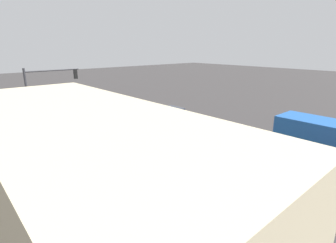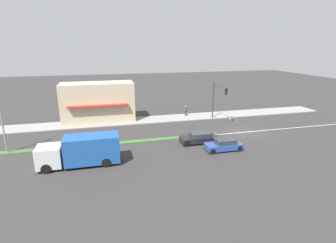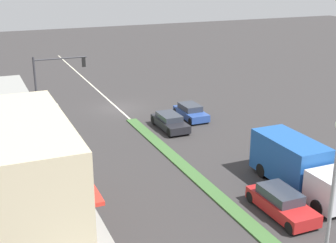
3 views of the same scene
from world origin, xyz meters
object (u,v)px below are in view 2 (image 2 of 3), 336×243
Objects in this scene: street_lamp at (0,110)px; coupe_blue at (224,145)px; pedestrian at (186,110)px; traffic_signal_main at (217,96)px; warning_aframe_sign at (231,118)px; hatchback_red at (62,150)px; sedan_dark at (199,138)px; delivery_truck at (82,151)px.

street_lamp is 23.80m from coupe_blue.
street_lamp is 4.58× the size of pedestrian.
traffic_signal_main is at bearing -20.48° from coupe_blue.
pedestrian is 1.92× the size of warning_aframe_sign.
sedan_dark is at bearing -90.00° from hatchback_red.
pedestrian reaches higher than hatchback_red.
delivery_truck is at bearing 116.74° from warning_aframe_sign.
street_lamp is at bearing 100.96° from warning_aframe_sign.
traffic_signal_main is 10.77m from sedan_dark.
warning_aframe_sign is at bearing -63.26° from delivery_truck.
warning_aframe_sign is 23.72m from delivery_truck.
delivery_truck is 1.88× the size of coupe_blue.
delivery_truck is 1.73× the size of sedan_dark.
traffic_signal_main is at bearing 78.10° from warning_aframe_sign.
traffic_signal_main reaches higher than sedan_dark.
delivery_truck reaches higher than sedan_dark.
traffic_signal_main is 0.76× the size of street_lamp.
coupe_blue is at bearing 149.24° from warning_aframe_sign.
hatchback_red is at bearing 90.00° from sedan_dark.
traffic_signal_main is at bearing -68.57° from hatchback_red.
pedestrian is at bearing 45.36° from traffic_signal_main.
coupe_blue is 0.89× the size of hatchback_red.
coupe_blue reaches higher than warning_aframe_sign.
sedan_dark is at bearing -77.82° from delivery_truck.
warning_aframe_sign is (5.66, -29.24, -4.35)m from street_lamp.
pedestrian is 0.21× the size of delivery_truck.
pedestrian is 14.83m from coupe_blue.
coupe_blue is 3.35m from sedan_dark.
pedestrian is at bearing -55.47° from hatchback_red.
delivery_truck is at bearing -141.38° from hatchback_red.
pedestrian is at bearing 54.99° from warning_aframe_sign.
hatchback_red is (-8.32, 21.21, -3.24)m from traffic_signal_main.
delivery_truck is (-5.00, -8.08, -3.31)m from street_lamp.
street_lamp is 21.57m from sedan_dark.
warning_aframe_sign is at bearing -71.42° from hatchback_red.
pedestrian reaches higher than coupe_blue.
warning_aframe_sign is 0.11× the size of delivery_truck.
coupe_blue is (-10.66, 6.35, 0.19)m from warning_aframe_sign.
traffic_signal_main is 23.01m from hatchback_red.
street_lamp is at bearing 69.36° from hatchback_red.
delivery_truck is 13.30m from sedan_dark.
traffic_signal_main is at bearing -59.61° from delivery_truck.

